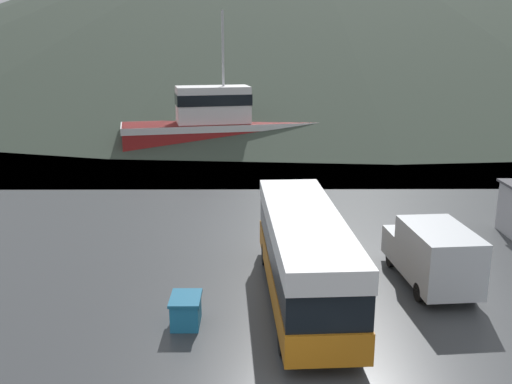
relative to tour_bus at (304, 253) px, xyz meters
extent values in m
plane|color=#475B6B|center=(-0.70, 136.20, -1.88)|extent=(240.00, 240.00, 0.00)
cube|color=#B26614|center=(0.00, -0.01, -0.92)|extent=(3.07, 10.58, 1.01)
cube|color=black|center=(0.00, -0.01, 0.17)|extent=(3.01, 10.36, 1.16)
cube|color=white|center=(0.00, -0.01, 1.11)|extent=(3.07, 10.58, 0.72)
cube|color=black|center=(-0.28, 5.23, -0.04)|extent=(2.22, 0.18, 1.56)
cylinder|color=black|center=(-1.30, 3.58, -1.43)|extent=(0.35, 0.91, 0.90)
cylinder|color=black|center=(0.92, 3.70, -1.43)|extent=(0.35, 0.91, 0.90)
cylinder|color=black|center=(-0.92, -3.73, -1.43)|extent=(0.35, 0.91, 0.90)
cylinder|color=black|center=(1.30, -3.61, -1.43)|extent=(0.35, 0.91, 0.90)
cube|color=silver|center=(5.19, 0.87, -0.46)|extent=(2.49, 3.94, 2.13)
cube|color=silver|center=(4.97, 3.55, -0.94)|extent=(2.31, 1.79, 1.17)
cube|color=black|center=(5.04, 2.77, 0.02)|extent=(1.86, 0.21, 0.75)
cylinder|color=black|center=(4.01, 3.26, -1.53)|extent=(0.28, 0.72, 0.70)
cylinder|color=black|center=(5.97, 3.42, -1.53)|extent=(0.28, 0.72, 0.70)
cylinder|color=black|center=(4.28, -0.07, -1.53)|extent=(0.28, 0.72, 0.70)
cylinder|color=black|center=(6.24, 0.09, -1.53)|extent=(0.28, 0.72, 0.70)
cube|color=maroon|center=(-3.38, 31.05, -0.72)|extent=(20.12, 8.21, 2.31)
cube|color=white|center=(-3.38, 31.05, 0.14)|extent=(20.32, 8.29, 0.58)
cube|color=white|center=(-5.30, 30.65, 2.01)|extent=(6.77, 4.21, 3.15)
cube|color=black|center=(-5.30, 30.65, 2.48)|extent=(6.91, 4.32, 0.94)
cylinder|color=#B2B2B7|center=(-4.38, 30.84, 6.74)|extent=(0.20, 0.20, 6.31)
cube|color=teal|center=(-4.12, -1.81, -1.42)|extent=(0.93, 1.27, 0.91)
cube|color=#1A5F86|center=(-4.12, -1.81, -0.91)|extent=(1.03, 1.39, 0.10)
cube|color=#19234C|center=(5.28, 39.40, -1.42)|extent=(5.55, 7.03, 0.91)
camera|label=1|loc=(-1.86, -19.35, 7.47)|focal=40.00mm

